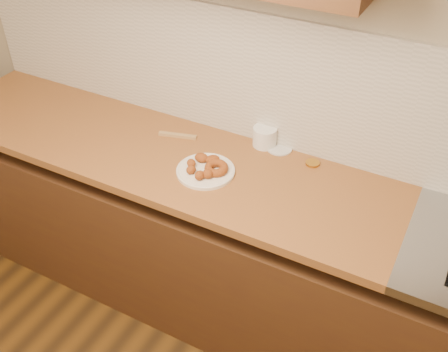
% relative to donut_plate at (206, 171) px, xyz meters
% --- Properties ---
extents(wall_back, '(4.00, 0.02, 2.70)m').
position_rel_donut_plate_xyz_m(wall_back, '(0.34, 0.35, 0.44)').
color(wall_back, tan).
rests_on(wall_back, ground).
extents(base_cabinet, '(3.60, 0.60, 0.77)m').
position_rel_donut_plate_xyz_m(base_cabinet, '(0.34, 0.04, -0.52)').
color(base_cabinet, '#472A13').
rests_on(base_cabinet, floor).
extents(butcher_block, '(2.30, 0.62, 0.04)m').
position_rel_donut_plate_xyz_m(butcher_block, '(-0.31, 0.04, -0.03)').
color(butcher_block, '#9C5F26').
rests_on(butcher_block, base_cabinet).
extents(backsplash, '(3.60, 0.02, 0.60)m').
position_rel_donut_plate_xyz_m(backsplash, '(0.34, 0.34, 0.29)').
color(backsplash, beige).
rests_on(backsplash, wall_back).
extents(donut_plate, '(0.25, 0.25, 0.01)m').
position_rel_donut_plate_xyz_m(donut_plate, '(0.00, 0.00, 0.00)').
color(donut_plate, white).
rests_on(donut_plate, butcher_block).
extents(ring_donut, '(0.12, 0.12, 0.05)m').
position_rel_donut_plate_xyz_m(ring_donut, '(0.05, 0.01, 0.02)').
color(ring_donut, '#A04A25').
rests_on(ring_donut, donut_plate).
extents(fried_dough_chunks, '(0.16, 0.20, 0.04)m').
position_rel_donut_plate_xyz_m(fried_dough_chunks, '(-0.02, -0.00, 0.03)').
color(fried_dough_chunks, '#A04A25').
rests_on(fried_dough_chunks, donut_plate).
extents(plastic_tub, '(0.14, 0.14, 0.09)m').
position_rel_donut_plate_xyz_m(plastic_tub, '(0.14, 0.31, 0.04)').
color(plastic_tub, white).
rests_on(plastic_tub, butcher_block).
extents(tub_lid, '(0.15, 0.15, 0.01)m').
position_rel_donut_plate_xyz_m(tub_lid, '(0.21, 0.31, -0.00)').
color(tub_lid, silver).
rests_on(tub_lid, butcher_block).
extents(brass_jar_lid, '(0.08, 0.08, 0.01)m').
position_rel_donut_plate_xyz_m(brass_jar_lid, '(0.38, 0.27, -0.00)').
color(brass_jar_lid, '#AA7925').
rests_on(brass_jar_lid, butcher_block).
extents(wooden_utensil, '(0.18, 0.07, 0.01)m').
position_rel_donut_plate_xyz_m(wooden_utensil, '(-0.25, 0.18, -0.00)').
color(wooden_utensil, '#AD8750').
rests_on(wooden_utensil, butcher_block).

